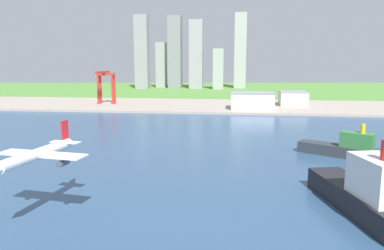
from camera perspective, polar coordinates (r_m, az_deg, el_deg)
The scene contains 10 objects.
ground_plane at distance 269.54m, azimuth -1.65°, elevation -1.85°, with size 2400.00×2400.00×0.00m, color #548B3A.
water_bay at distance 211.94m, azimuth -4.10°, elevation -5.05°, with size 840.00×360.00×0.15m, color #2D4C70.
industrial_pier at distance 455.87m, azimuth 1.95°, elevation 3.05°, with size 840.00×140.00×2.50m, color #A49689.
airplane_landing at distance 134.84m, azimuth -22.92°, elevation -4.26°, with size 32.51×39.41×12.89m.
container_barge at distance 228.39m, azimuth 22.81°, elevation -3.29°, with size 46.85×33.97×20.15m.
cargo_ship at distance 145.61m, azimuth 25.41°, elevation -9.52°, with size 27.11×58.64×29.31m.
port_crane_red at distance 471.98m, azimuth -13.32°, elevation 6.73°, with size 20.72×44.29×41.22m.
warehouse_main at distance 415.33m, azimuth 9.37°, elevation 3.76°, with size 47.60×33.07×18.81m.
warehouse_annex at distance 465.30m, azimuth 15.44°, elevation 4.05°, with size 32.88×32.73×17.04m.
distant_skyline at distance 786.88m, azimuth -0.48°, elevation 10.83°, with size 228.17×75.07×157.19m.
Camera 1 is at (40.00, 38.95, 53.88)m, focal length 34.24 mm.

